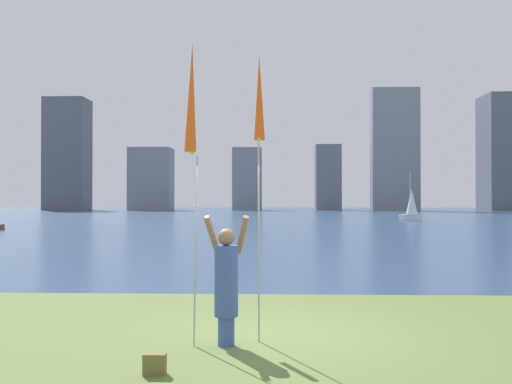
{
  "coord_description": "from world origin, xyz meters",
  "views": [
    {
      "loc": [
        0.01,
        -8.73,
        2.04
      ],
      "look_at": [
        -0.65,
        9.44,
        2.24
      ],
      "focal_mm": 40.65,
      "sensor_mm": 36.0,
      "label": 1
    }
  ],
  "objects_px": {
    "kite_flag_right": "(259,105)",
    "sailboat_8": "(411,205)",
    "person": "(226,281)",
    "bag": "(155,364)",
    "kite_flag_left": "(192,103)"
  },
  "relations": [
    {
      "from": "kite_flag_right",
      "to": "sailboat_8",
      "type": "bearing_deg",
      "value": 74.42
    },
    {
      "from": "person",
      "to": "sailboat_8",
      "type": "bearing_deg",
      "value": 91.88
    },
    {
      "from": "kite_flag_right",
      "to": "sailboat_8",
      "type": "distance_m",
      "value": 47.08
    },
    {
      "from": "kite_flag_right",
      "to": "bag",
      "type": "distance_m",
      "value": 3.89
    },
    {
      "from": "person",
      "to": "sailboat_8",
      "type": "distance_m",
      "value": 47.54
    },
    {
      "from": "kite_flag_left",
      "to": "sailboat_8",
      "type": "bearing_deg",
      "value": 73.61
    },
    {
      "from": "kite_flag_right",
      "to": "sailboat_8",
      "type": "xyz_separation_m",
      "value": [
        12.63,
        45.31,
        -1.95
      ]
    },
    {
      "from": "bag",
      "to": "sailboat_8",
      "type": "bearing_deg",
      "value": 73.66
    },
    {
      "from": "kite_flag_right",
      "to": "bag",
      "type": "height_order",
      "value": "kite_flag_right"
    },
    {
      "from": "person",
      "to": "sailboat_8",
      "type": "height_order",
      "value": "sailboat_8"
    },
    {
      "from": "person",
      "to": "kite_flag_right",
      "type": "height_order",
      "value": "kite_flag_right"
    },
    {
      "from": "person",
      "to": "sailboat_8",
      "type": "relative_size",
      "value": 0.41
    },
    {
      "from": "kite_flag_left",
      "to": "kite_flag_right",
      "type": "height_order",
      "value": "kite_flag_left"
    },
    {
      "from": "person",
      "to": "bag",
      "type": "distance_m",
      "value": 1.7
    },
    {
      "from": "kite_flag_right",
      "to": "bag",
      "type": "xyz_separation_m",
      "value": [
        -1.16,
        -1.73,
        -3.28
      ]
    }
  ]
}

